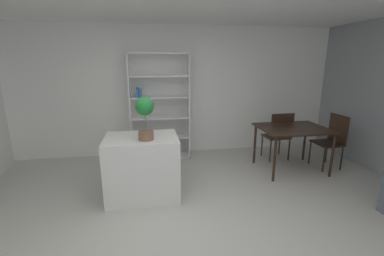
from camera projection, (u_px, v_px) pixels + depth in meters
name	position (u px, v px, depth m)	size (l,w,h in m)	color
ground_plane	(185.00, 233.00, 2.98)	(9.83, 9.83, 0.00)	beige
back_partition	(165.00, 91.00, 5.33)	(7.14, 0.06, 2.59)	white
kitchen_island	(143.00, 167.00, 3.72)	(1.00, 0.73, 0.88)	silver
potted_plant_on_island	(145.00, 114.00, 3.40)	(0.24, 0.24, 0.57)	brown
open_bookshelf	(159.00, 107.00, 5.07)	(1.14, 0.33, 2.05)	white
dining_table	(293.00, 132.00, 4.55)	(1.14, 0.92, 0.78)	black
dining_chair_window_side	(333.00, 137.00, 4.72)	(0.44, 0.46, 0.97)	black
dining_chair_far	(279.00, 133.00, 5.05)	(0.47, 0.43, 0.95)	black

